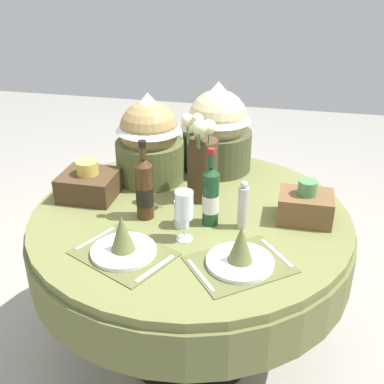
{
  "coord_description": "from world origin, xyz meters",
  "views": [
    {
      "loc": [
        0.38,
        -1.7,
        1.75
      ],
      "look_at": [
        0.0,
        0.03,
        0.84
      ],
      "focal_mm": 44.56,
      "sensor_mm": 36.0,
      "label": 1
    }
  ],
  "objects_px": {
    "dining_table": "(190,240)",
    "gift_tub_back_centre": "(218,125)",
    "pepper_mill": "(243,206)",
    "woven_basket_side_right": "(305,206)",
    "place_setting_right": "(240,254)",
    "gift_tub_back_left": "(149,136)",
    "wine_glass_right": "(184,206)",
    "woven_basket_side_left": "(89,183)",
    "tumbler_near_left": "(182,214)",
    "place_setting_left": "(123,243)",
    "wine_bottle_left": "(211,196)",
    "flower_vase": "(201,161)",
    "wine_bottle_centre": "(144,188)"
  },
  "relations": [
    {
      "from": "flower_vase",
      "to": "wine_bottle_left",
      "type": "relative_size",
      "value": 1.28
    },
    {
      "from": "wine_bottle_left",
      "to": "wine_bottle_centre",
      "type": "relative_size",
      "value": 0.97
    },
    {
      "from": "flower_vase",
      "to": "wine_glass_right",
      "type": "relative_size",
      "value": 2.05
    },
    {
      "from": "place_setting_right",
      "to": "pepper_mill",
      "type": "height_order",
      "value": "pepper_mill"
    },
    {
      "from": "flower_vase",
      "to": "place_setting_right",
      "type": "bearing_deg",
      "value": -62.99
    },
    {
      "from": "place_setting_left",
      "to": "place_setting_right",
      "type": "distance_m",
      "value": 0.42
    },
    {
      "from": "pepper_mill",
      "to": "gift_tub_back_left",
      "type": "xyz_separation_m",
      "value": [
        -0.49,
        0.35,
        0.12
      ]
    },
    {
      "from": "tumbler_near_left",
      "to": "pepper_mill",
      "type": "xyz_separation_m",
      "value": [
        0.24,
        0.04,
        0.04
      ]
    },
    {
      "from": "tumbler_near_left",
      "to": "gift_tub_back_centre",
      "type": "distance_m",
      "value": 0.62
    },
    {
      "from": "flower_vase",
      "to": "gift_tub_back_left",
      "type": "distance_m",
      "value": 0.32
    },
    {
      "from": "place_setting_right",
      "to": "woven_basket_side_left",
      "type": "relative_size",
      "value": 1.78
    },
    {
      "from": "dining_table",
      "to": "gift_tub_back_centre",
      "type": "bearing_deg",
      "value": 86.39
    },
    {
      "from": "wine_glass_right",
      "to": "woven_basket_side_right",
      "type": "bearing_deg",
      "value": 29.48
    },
    {
      "from": "place_setting_left",
      "to": "woven_basket_side_right",
      "type": "bearing_deg",
      "value": 31.68
    },
    {
      "from": "wine_glass_right",
      "to": "pepper_mill",
      "type": "relative_size",
      "value": 0.99
    },
    {
      "from": "woven_basket_side_left",
      "to": "place_setting_left",
      "type": "bearing_deg",
      "value": -52.92
    },
    {
      "from": "gift_tub_back_left",
      "to": "gift_tub_back_centre",
      "type": "xyz_separation_m",
      "value": [
        0.29,
        0.19,
        0.01
      ]
    },
    {
      "from": "place_setting_left",
      "to": "wine_bottle_left",
      "type": "distance_m",
      "value": 0.4
    },
    {
      "from": "tumbler_near_left",
      "to": "woven_basket_side_right",
      "type": "distance_m",
      "value": 0.5
    },
    {
      "from": "place_setting_left",
      "to": "gift_tub_back_left",
      "type": "bearing_deg",
      "value": 97.85
    },
    {
      "from": "place_setting_right",
      "to": "wine_bottle_left",
      "type": "xyz_separation_m",
      "value": [
        -0.15,
        0.26,
        0.08
      ]
    },
    {
      "from": "gift_tub_back_left",
      "to": "woven_basket_side_left",
      "type": "xyz_separation_m",
      "value": [
        -0.21,
        -0.23,
        -0.16
      ]
    },
    {
      "from": "place_setting_right",
      "to": "gift_tub_back_left",
      "type": "relative_size",
      "value": 1.01
    },
    {
      "from": "flower_vase",
      "to": "gift_tub_back_centre",
      "type": "relative_size",
      "value": 0.95
    },
    {
      "from": "place_setting_right",
      "to": "gift_tub_back_left",
      "type": "bearing_deg",
      "value": 129.98
    },
    {
      "from": "place_setting_left",
      "to": "dining_table",
      "type": "bearing_deg",
      "value": 63.97
    },
    {
      "from": "place_setting_left",
      "to": "wine_bottle_centre",
      "type": "xyz_separation_m",
      "value": [
        -0.0,
        0.28,
        0.08
      ]
    },
    {
      "from": "place_setting_left",
      "to": "place_setting_right",
      "type": "height_order",
      "value": "same"
    },
    {
      "from": "place_setting_right",
      "to": "wine_glass_right",
      "type": "xyz_separation_m",
      "value": [
        -0.23,
        0.12,
        0.1
      ]
    },
    {
      "from": "wine_bottle_left",
      "to": "gift_tub_back_left",
      "type": "distance_m",
      "value": 0.51
    },
    {
      "from": "gift_tub_back_left",
      "to": "wine_glass_right",
      "type": "bearing_deg",
      "value": -60.12
    },
    {
      "from": "wine_bottle_left",
      "to": "gift_tub_back_left",
      "type": "xyz_separation_m",
      "value": [
        -0.36,
        0.35,
        0.09
      ]
    },
    {
      "from": "woven_basket_side_right",
      "to": "wine_bottle_centre",
      "type": "bearing_deg",
      "value": -169.44
    },
    {
      "from": "dining_table",
      "to": "pepper_mill",
      "type": "xyz_separation_m",
      "value": [
        0.23,
        -0.07,
        0.24
      ]
    },
    {
      "from": "place_setting_left",
      "to": "wine_glass_right",
      "type": "bearing_deg",
      "value": 36.37
    },
    {
      "from": "pepper_mill",
      "to": "woven_basket_side_right",
      "type": "height_order",
      "value": "pepper_mill"
    },
    {
      "from": "flower_vase",
      "to": "wine_bottle_centre",
      "type": "height_order",
      "value": "flower_vase"
    },
    {
      "from": "flower_vase",
      "to": "pepper_mill",
      "type": "xyz_separation_m",
      "value": [
        0.21,
        -0.2,
        -0.09
      ]
    },
    {
      "from": "gift_tub_back_centre",
      "to": "woven_basket_side_left",
      "type": "height_order",
      "value": "gift_tub_back_centre"
    },
    {
      "from": "place_setting_left",
      "to": "flower_vase",
      "type": "distance_m",
      "value": 0.53
    },
    {
      "from": "gift_tub_back_centre",
      "to": "flower_vase",
      "type": "bearing_deg",
      "value": -91.71
    },
    {
      "from": "flower_vase",
      "to": "wine_bottle_left",
      "type": "height_order",
      "value": "flower_vase"
    },
    {
      "from": "pepper_mill",
      "to": "wine_bottle_left",
      "type": "bearing_deg",
      "value": 178.12
    },
    {
      "from": "wine_glass_right",
      "to": "woven_basket_side_right",
      "type": "height_order",
      "value": "wine_glass_right"
    },
    {
      "from": "woven_basket_side_left",
      "to": "dining_table",
      "type": "bearing_deg",
      "value": -5.82
    },
    {
      "from": "flower_vase",
      "to": "wine_bottle_centre",
      "type": "xyz_separation_m",
      "value": [
        -0.19,
        -0.2,
        -0.05
      ]
    },
    {
      "from": "dining_table",
      "to": "flower_vase",
      "type": "xyz_separation_m",
      "value": [
        0.02,
        0.13,
        0.32
      ]
    },
    {
      "from": "place_setting_left",
      "to": "gift_tub_back_left",
      "type": "distance_m",
      "value": 0.66
    },
    {
      "from": "woven_basket_side_left",
      "to": "wine_glass_right",
      "type": "bearing_deg",
      "value": -27.28
    },
    {
      "from": "flower_vase",
      "to": "pepper_mill",
      "type": "height_order",
      "value": "flower_vase"
    }
  ]
}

